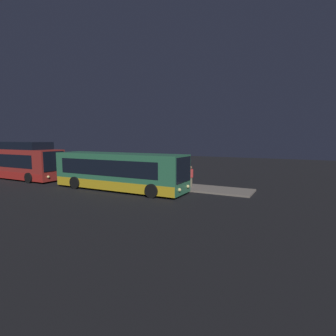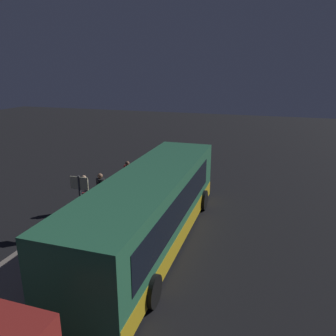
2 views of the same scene
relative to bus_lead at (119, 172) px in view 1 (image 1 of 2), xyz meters
The scene contains 10 objects.
ground 1.46m from the bus_lead, 151.36° to the left, with size 80.00×80.00×0.00m, color black.
platform 3.43m from the bus_lead, 95.36° to the left, with size 20.00×2.74×0.14m.
bus_lead is the anchor object (origin of this frame).
bus_second 13.20m from the bus_lead, behind, with size 11.66×2.82×3.69m.
passenger_boarding 4.17m from the bus_lead, 56.27° to the left, with size 0.68×0.62×1.72m.
passenger_waiting 5.75m from the bus_lead, 33.39° to the left, with size 0.60×0.60×1.68m.
passenger_with_bags 4.53m from the bus_lead, 65.09° to the left, with size 0.66×0.61×1.67m.
suitcase 4.12m from the bus_lead, 64.72° to the left, with size 0.44×0.27×0.87m.
sign_post 3.10m from the bus_lead, 90.32° to the left, with size 0.10×0.82×2.36m.
trash_bin 2.83m from the bus_lead, 117.69° to the left, with size 0.44×0.44×0.65m.
Camera 1 is at (13.14, -16.40, 4.01)m, focal length 28.00 mm.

